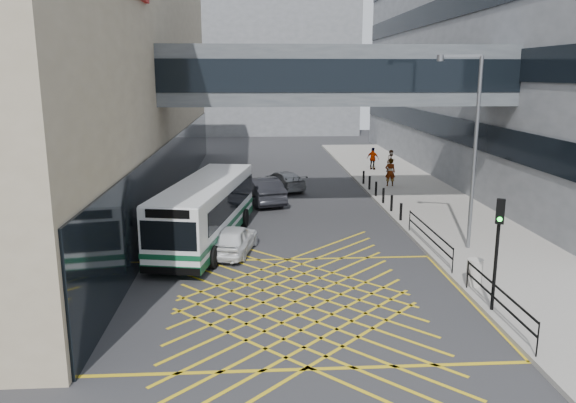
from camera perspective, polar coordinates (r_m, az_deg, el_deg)
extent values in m
plane|color=#333335|center=(19.41, 0.75, -10.15)|extent=(120.00, 120.00, 0.00)
cube|color=black|center=(34.58, -11.18, 3.29)|extent=(0.10, 41.50, 4.00)
cube|color=black|center=(44.04, 14.18, 7.76)|extent=(0.10, 43.50, 1.60)
cube|color=black|center=(43.90, 14.47, 12.96)|extent=(0.10, 43.50, 1.60)
cube|color=black|center=(44.12, 14.78, 18.16)|extent=(0.10, 43.50, 1.60)
cube|color=slate|center=(77.84, -4.16, 13.81)|extent=(28.00, 16.00, 18.00)
cube|color=#4C5156|center=(30.14, 4.87, 12.62)|extent=(20.00, 4.00, 3.00)
cube|color=black|center=(28.14, 5.48, 12.60)|extent=(19.50, 0.06, 1.60)
cube|color=black|center=(32.14, 4.33, 12.64)|extent=(19.50, 0.06, 1.60)
cube|color=gray|center=(35.22, 13.63, 0.16)|extent=(6.00, 54.00, 0.16)
cube|color=gold|center=(19.41, 0.75, -10.14)|extent=(12.00, 9.00, 0.01)
cube|color=white|center=(25.72, -8.35, -0.82)|extent=(4.17, 10.42, 2.50)
cube|color=#0E4729|center=(25.99, -8.27, -3.16)|extent=(4.21, 10.47, 0.31)
cube|color=#0E4729|center=(25.86, -8.30, -2.12)|extent=(4.23, 10.47, 0.20)
cube|color=black|center=(26.17, -8.05, 0.15)|extent=(3.98, 9.16, 0.97)
cube|color=black|center=(20.99, -12.03, -3.43)|extent=(2.10, 0.47, 1.11)
cube|color=black|center=(20.76, -12.16, -1.24)|extent=(1.65, 0.37, 0.32)
cube|color=white|center=(25.45, -8.44, 1.93)|extent=(4.13, 10.33, 0.09)
cube|color=black|center=(21.38, -11.88, -6.90)|extent=(2.29, 0.52, 0.28)
cube|color=black|center=(30.77, -5.78, -0.62)|extent=(2.29, 0.52, 0.28)
cylinder|color=black|center=(23.32, -13.21, -5.29)|extent=(0.43, 0.96, 0.92)
cylinder|color=black|center=(22.63, -7.64, -5.61)|extent=(0.43, 0.96, 0.92)
cylinder|color=black|center=(29.06, -8.95, -1.52)|extent=(0.43, 0.96, 0.92)
cylinder|color=black|center=(28.51, -4.44, -1.68)|extent=(0.43, 0.96, 0.92)
imported|color=white|center=(24.28, -5.51, -3.82)|extent=(2.51, 4.32, 1.29)
imported|color=black|center=(33.66, -2.75, 1.18)|extent=(3.39, 5.48, 1.60)
imported|color=gray|center=(37.53, -0.56, 2.20)|extent=(3.38, 4.66, 1.34)
cylinder|color=black|center=(19.02, 20.33, -5.92)|extent=(0.14, 0.14, 3.12)
cube|color=black|center=(18.36, 20.76, -0.94)|extent=(0.30, 0.25, 0.78)
sphere|color=#19E533|center=(18.33, 20.71, -1.71)|extent=(0.19, 0.19, 0.15)
cylinder|color=slate|center=(25.00, 18.43, 4.48)|extent=(0.21, 0.21, 8.14)
cube|color=slate|center=(24.75, 17.18, 13.96)|extent=(1.58, 0.61, 0.10)
cylinder|color=slate|center=(24.74, 15.23, 13.88)|extent=(0.36, 0.36, 0.25)
cylinder|color=#ADA89E|center=(21.33, 18.42, -6.83)|extent=(0.56, 0.56, 0.96)
cube|color=black|center=(18.67, 20.64, -8.30)|extent=(0.05, 5.00, 0.05)
cube|color=black|center=(18.81, 20.55, -9.44)|extent=(0.05, 5.00, 0.05)
cube|color=black|center=(24.88, 14.15, -2.64)|extent=(0.05, 6.00, 0.05)
cube|color=black|center=(24.98, 14.10, -3.53)|extent=(0.05, 6.00, 0.05)
cylinder|color=black|center=(16.78, 24.04, -12.68)|extent=(0.04, 0.04, 1.00)
cylinder|color=black|center=(20.97, 17.78, -7.07)|extent=(0.04, 0.04, 1.00)
cylinder|color=black|center=(22.29, 16.40, -5.79)|extent=(0.04, 0.04, 1.00)
cylinder|color=black|center=(27.76, 12.25, -1.91)|extent=(0.04, 0.04, 1.00)
cylinder|color=black|center=(29.67, 11.40, -1.02)|extent=(0.14, 0.14, 0.90)
cylinder|color=black|center=(31.55, 10.48, -0.16)|extent=(0.14, 0.14, 0.90)
cylinder|color=black|center=(33.45, 9.66, 0.61)|extent=(0.14, 0.14, 0.90)
cylinder|color=black|center=(35.36, 8.94, 1.29)|extent=(0.14, 0.14, 0.90)
cylinder|color=black|center=(37.28, 8.28, 1.90)|extent=(0.14, 0.14, 0.90)
cylinder|color=black|center=(39.20, 7.69, 2.45)|extent=(0.14, 0.14, 0.90)
imported|color=gray|center=(38.58, 10.34, 2.95)|extent=(0.79, 0.59, 1.90)
imported|color=gray|center=(44.32, 10.45, 4.07)|extent=(0.96, 0.86, 1.70)
imported|color=gray|center=(45.15, 8.62, 4.33)|extent=(1.13, 1.01, 1.75)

